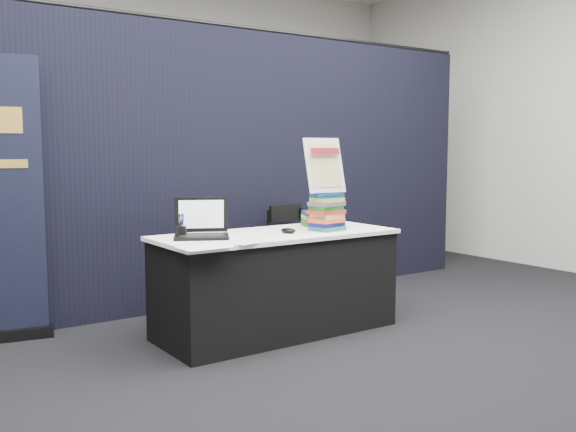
{
  "coord_description": "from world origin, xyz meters",
  "views": [
    {
      "loc": [
        -2.61,
        -3.33,
        1.36
      ],
      "look_at": [
        0.11,
        0.55,
        0.87
      ],
      "focal_mm": 40.0,
      "sensor_mm": 36.0,
      "label": 1
    }
  ],
  "objects_px": {
    "book_stack_tall": "(327,212)",
    "stacking_chair": "(295,249)",
    "display_table": "(276,283)",
    "laptop": "(198,228)",
    "book_stack_short": "(316,218)",
    "info_sign": "(325,166)"
  },
  "relations": [
    {
      "from": "book_stack_short",
      "to": "info_sign",
      "type": "height_order",
      "value": "info_sign"
    },
    {
      "from": "book_stack_short",
      "to": "stacking_chair",
      "type": "distance_m",
      "value": 0.67
    },
    {
      "from": "display_table",
      "to": "info_sign",
      "type": "height_order",
      "value": "info_sign"
    },
    {
      "from": "book_stack_tall",
      "to": "book_stack_short",
      "type": "xyz_separation_m",
      "value": [
        0.11,
        0.27,
        -0.08
      ]
    },
    {
      "from": "book_stack_tall",
      "to": "stacking_chair",
      "type": "distance_m",
      "value": 0.96
    },
    {
      "from": "stacking_chair",
      "to": "book_stack_short",
      "type": "bearing_deg",
      "value": -118.12
    },
    {
      "from": "info_sign",
      "to": "stacking_chair",
      "type": "distance_m",
      "value": 1.13
    },
    {
      "from": "display_table",
      "to": "laptop",
      "type": "distance_m",
      "value": 0.74
    },
    {
      "from": "display_table",
      "to": "book_stack_tall",
      "type": "xyz_separation_m",
      "value": [
        0.39,
        -0.11,
        0.51
      ]
    },
    {
      "from": "laptop",
      "to": "stacking_chair",
      "type": "xyz_separation_m",
      "value": [
        1.27,
        0.62,
        -0.34
      ]
    },
    {
      "from": "display_table",
      "to": "stacking_chair",
      "type": "xyz_separation_m",
      "value": [
        0.67,
        0.71,
        0.1
      ]
    },
    {
      "from": "book_stack_tall",
      "to": "stacking_chair",
      "type": "relative_size",
      "value": 0.32
    },
    {
      "from": "book_stack_tall",
      "to": "info_sign",
      "type": "bearing_deg",
      "value": 90.0
    },
    {
      "from": "book_stack_short",
      "to": "laptop",
      "type": "bearing_deg",
      "value": -176.48
    },
    {
      "from": "display_table",
      "to": "book_stack_short",
      "type": "relative_size",
      "value": 7.11
    },
    {
      "from": "laptop",
      "to": "info_sign",
      "type": "bearing_deg",
      "value": 17.4
    },
    {
      "from": "display_table",
      "to": "book_stack_tall",
      "type": "distance_m",
      "value": 0.65
    },
    {
      "from": "display_table",
      "to": "laptop",
      "type": "height_order",
      "value": "laptop"
    },
    {
      "from": "book_stack_short",
      "to": "stacking_chair",
      "type": "bearing_deg",
      "value": 71.63
    },
    {
      "from": "display_table",
      "to": "laptop",
      "type": "xyz_separation_m",
      "value": [
        -0.59,
        0.09,
        0.44
      ]
    },
    {
      "from": "laptop",
      "to": "stacking_chair",
      "type": "bearing_deg",
      "value": 53.33
    },
    {
      "from": "book_stack_tall",
      "to": "book_stack_short",
      "type": "distance_m",
      "value": 0.3
    }
  ]
}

